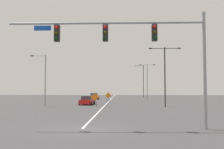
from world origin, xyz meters
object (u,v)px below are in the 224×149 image
at_px(street_lamp_mid_left, 143,80).
at_px(construction_sign_left_shoulder, 108,96).
at_px(construction_sign_left_lane, 95,98).
at_px(street_lamp_near_left, 165,71).
at_px(traffic_signal_assembly, 134,41).
at_px(street_lamp_far_left, 147,79).
at_px(car_white_approaching, 94,96).
at_px(street_lamp_mid_right, 44,77).
at_px(car_red_far, 87,100).

height_order(street_lamp_mid_left, construction_sign_left_shoulder, street_lamp_mid_left).
bearing_deg(construction_sign_left_lane, street_lamp_near_left, -1.47).
xyz_separation_m(traffic_signal_assembly, street_lamp_far_left, (4.85, 41.25, -0.84)).
bearing_deg(car_white_approaching, street_lamp_far_left, -18.32).
bearing_deg(car_white_approaching, street_lamp_mid_right, -101.48).
xyz_separation_m(construction_sign_left_shoulder, construction_sign_left_lane, (-1.24, -12.78, 0.07)).
height_order(street_lamp_mid_right, construction_sign_left_lane, street_lamp_mid_right).
height_order(car_red_far, car_white_approaching, car_white_approaching).
xyz_separation_m(street_lamp_mid_right, street_lamp_near_left, (17.15, -1.24, 0.77)).
relative_size(street_lamp_far_left, construction_sign_left_lane, 4.14).
distance_m(construction_sign_left_lane, car_red_far, 4.93).
xyz_separation_m(street_lamp_mid_left, car_red_far, (-11.47, -34.35, -4.40)).
distance_m(construction_sign_left_lane, car_white_approaching, 25.03).
bearing_deg(construction_sign_left_shoulder, street_lamp_far_left, 45.22).
relative_size(street_lamp_far_left, street_lamp_near_left, 0.95).
bearing_deg(car_white_approaching, traffic_signal_assembly, -81.08).
bearing_deg(street_lamp_near_left, car_white_approaching, 116.08).
xyz_separation_m(street_lamp_near_left, construction_sign_left_shoulder, (-8.44, 13.03, -3.79)).
bearing_deg(construction_sign_left_lane, street_lamp_mid_left, 75.86).
height_order(street_lamp_mid_left, car_white_approaching, street_lamp_mid_left).
bearing_deg(street_lamp_mid_right, street_lamp_near_left, -4.13).
height_order(street_lamp_far_left, car_white_approaching, street_lamp_far_left).
relative_size(construction_sign_left_lane, car_white_approaching, 0.45).
xyz_separation_m(construction_sign_left_shoulder, car_white_approaching, (-3.86, 12.11, -0.46)).
relative_size(traffic_signal_assembly, construction_sign_left_lane, 6.60).
bearing_deg(construction_sign_left_lane, car_red_far, 109.68).
bearing_deg(street_lamp_near_left, street_lamp_mid_right, 175.87).
xyz_separation_m(traffic_signal_assembly, car_white_approaching, (-7.09, 45.20, -4.81)).
height_order(traffic_signal_assembly, car_red_far, traffic_signal_assembly).
relative_size(street_lamp_near_left, car_white_approaching, 1.97).
relative_size(street_lamp_near_left, construction_sign_left_shoulder, 4.54).
height_order(traffic_signal_assembly, construction_sign_left_lane, traffic_signal_assembly).
bearing_deg(traffic_signal_assembly, street_lamp_far_left, 83.29).
distance_m(traffic_signal_assembly, construction_sign_left_lane, 21.24).
height_order(street_lamp_mid_right, car_red_far, street_lamp_mid_right).
xyz_separation_m(street_lamp_mid_right, car_white_approaching, (4.85, 23.90, -3.48)).
bearing_deg(car_red_far, street_lamp_far_left, 56.07).
distance_m(construction_sign_left_shoulder, car_white_approaching, 12.72).
distance_m(street_lamp_far_left, street_lamp_mid_right, 26.08).
height_order(street_lamp_mid_left, car_red_far, street_lamp_mid_left).
bearing_deg(construction_sign_left_lane, street_lamp_mid_right, 172.47).
distance_m(street_lamp_mid_right, car_white_approaching, 24.63).
distance_m(construction_sign_left_shoulder, car_red_far, 8.67).
distance_m(street_lamp_near_left, construction_sign_left_shoulder, 15.98).
relative_size(street_lamp_mid_left, car_red_far, 2.11).
relative_size(street_lamp_far_left, construction_sign_left_shoulder, 4.33).
height_order(street_lamp_far_left, construction_sign_left_shoulder, street_lamp_far_left).
bearing_deg(street_lamp_mid_left, traffic_signal_assembly, -95.15).
bearing_deg(street_lamp_mid_right, street_lamp_mid_left, 65.52).
xyz_separation_m(street_lamp_far_left, construction_sign_left_shoulder, (-8.09, -8.15, -3.50)).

